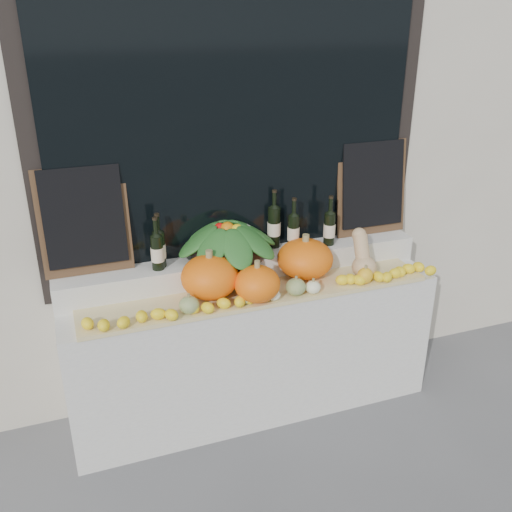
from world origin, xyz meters
TOP-DOWN VIEW (x-y plane):
  - storefront_facade at (0.00, 2.25)m, footprint 7.00×0.94m
  - display_sill at (0.00, 1.52)m, footprint 2.30×0.55m
  - rear_tier at (0.00, 1.68)m, footprint 2.30×0.25m
  - straw_bedding at (0.00, 1.40)m, footprint 2.10×0.32m
  - pumpkin_left at (-0.28, 1.45)m, footprint 0.34×0.34m
  - pumpkin_right at (0.34, 1.51)m, footprint 0.40×0.40m
  - pumpkin_center at (-0.04, 1.31)m, footprint 0.31×0.31m
  - butternut_squash at (0.69, 1.40)m, footprint 0.15×0.21m
  - decorative_gourds at (0.07, 1.30)m, footprint 1.20×0.12m
  - lemon_heap at (0.00, 1.29)m, footprint 2.20×0.16m
  - produce_bowl at (-0.11, 1.66)m, footprint 0.66×0.66m
  - wine_bottle_far_left at (-0.54, 1.64)m, footprint 0.08×0.08m
  - wine_bottle_near_left at (-0.52, 1.67)m, footprint 0.08×0.08m
  - wine_bottle_tall at (0.22, 1.73)m, footprint 0.08×0.08m
  - wine_bottle_near_right at (0.33, 1.66)m, footprint 0.08×0.08m
  - wine_bottle_far_right at (0.57, 1.64)m, footprint 0.08×0.08m
  - chalkboard_left at (-0.92, 1.74)m, footprint 0.50×0.10m
  - chalkboard_right at (0.92, 1.74)m, footprint 0.50×0.10m

SIDE VIEW (x-z plane):
  - display_sill at x=0.00m, z-range 0.00..0.88m
  - straw_bedding at x=0.00m, z-range 0.88..0.90m
  - lemon_heap at x=0.00m, z-range 0.91..0.97m
  - decorative_gourds at x=0.07m, z-range 0.88..1.02m
  - rear_tier at x=0.00m, z-range 0.88..1.04m
  - pumpkin_center at x=-0.04m, z-range 0.91..1.11m
  - pumpkin_right at x=0.34m, z-range 0.91..1.15m
  - butternut_squash at x=0.69m, z-range 0.88..1.17m
  - pumpkin_left at x=-0.28m, z-range 0.91..1.16m
  - wine_bottle_far_left at x=-0.54m, z-range 0.99..1.31m
  - wine_bottle_far_right at x=0.57m, z-range 0.99..1.31m
  - wine_bottle_near_left at x=-0.52m, z-range 0.99..1.32m
  - produce_bowl at x=-0.11m, z-range 1.03..1.28m
  - wine_bottle_near_right at x=0.33m, z-range 0.99..1.32m
  - wine_bottle_tall at x=0.22m, z-range 0.99..1.36m
  - chalkboard_left at x=-0.92m, z-range 1.05..1.67m
  - chalkboard_right at x=0.92m, z-range 1.05..1.67m
  - storefront_facade at x=0.00m, z-range 0.00..4.50m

